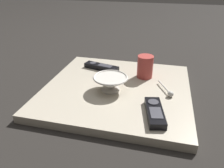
# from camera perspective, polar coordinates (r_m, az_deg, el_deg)

# --- Properties ---
(ground_plane) EXTENTS (6.00, 6.00, 0.00)m
(ground_plane) POSITION_cam_1_polar(r_m,az_deg,el_deg) (0.97, 1.33, -2.34)
(ground_plane) COLOR black
(table) EXTENTS (0.62, 0.60, 0.03)m
(table) POSITION_cam_1_polar(r_m,az_deg,el_deg) (0.96, 1.34, -1.47)
(table) COLOR #B7AD99
(table) RESTS_ON ground
(cereal_bowl) EXTENTS (0.15, 0.15, 0.06)m
(cereal_bowl) POSITION_cam_1_polar(r_m,az_deg,el_deg) (0.90, -0.40, 0.36)
(cereal_bowl) COLOR beige
(cereal_bowl) RESTS_ON table
(coffee_mug) EXTENTS (0.07, 0.07, 0.10)m
(coffee_mug) POSITION_cam_1_polar(r_m,az_deg,el_deg) (1.02, 8.67, 4.51)
(coffee_mug) COLOR #A53833
(coffee_mug) RESTS_ON table
(teaspoon) EXTENTS (0.07, 0.12, 0.03)m
(teaspoon) POSITION_cam_1_polar(r_m,az_deg,el_deg) (0.91, 14.77, -2.16)
(teaspoon) COLOR silver
(teaspoon) RESTS_ON table
(tv_remote_near) EXTENTS (0.09, 0.17, 0.03)m
(tv_remote_near) POSITION_cam_1_polar(r_m,az_deg,el_deg) (0.78, 11.15, -7.25)
(tv_remote_near) COLOR black
(tv_remote_near) RESTS_ON table
(tv_remote_far) EXTENTS (0.19, 0.09, 0.03)m
(tv_remote_far) POSITION_cam_1_polar(r_m,az_deg,el_deg) (1.11, -2.81, 4.49)
(tv_remote_far) COLOR black
(tv_remote_far) RESTS_ON table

